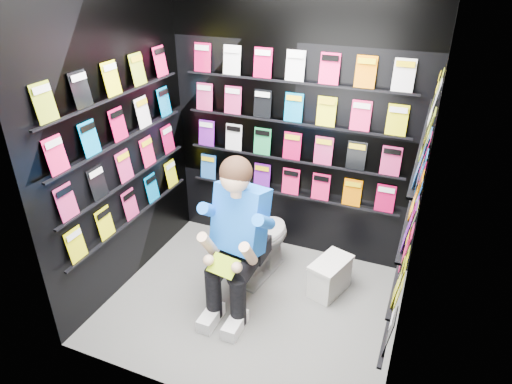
% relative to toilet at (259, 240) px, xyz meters
% --- Properties ---
extents(floor, '(2.40, 2.40, 0.00)m').
position_rel_toilet_xyz_m(floor, '(0.12, -0.44, -0.37)').
color(floor, slate).
rests_on(floor, ground).
extents(wall_back, '(2.40, 0.04, 2.60)m').
position_rel_toilet_xyz_m(wall_back, '(0.12, 0.56, 0.93)').
color(wall_back, black).
rests_on(wall_back, floor).
extents(wall_front, '(2.40, 0.04, 2.60)m').
position_rel_toilet_xyz_m(wall_front, '(0.12, -1.44, 0.93)').
color(wall_front, black).
rests_on(wall_front, floor).
extents(wall_left, '(0.04, 2.00, 2.60)m').
position_rel_toilet_xyz_m(wall_left, '(-1.08, -0.44, 0.93)').
color(wall_left, black).
rests_on(wall_left, floor).
extents(wall_right, '(0.04, 2.00, 2.60)m').
position_rel_toilet_xyz_m(wall_right, '(1.32, -0.44, 0.93)').
color(wall_right, black).
rests_on(wall_right, floor).
extents(comics_back, '(2.10, 0.06, 1.37)m').
position_rel_toilet_xyz_m(comics_back, '(0.12, 0.53, 0.94)').
color(comics_back, '#F71D61').
rests_on(comics_back, wall_back).
extents(comics_left, '(0.06, 1.70, 1.37)m').
position_rel_toilet_xyz_m(comics_left, '(-1.05, -0.44, 0.94)').
color(comics_left, '#F71D61').
rests_on(comics_left, wall_left).
extents(comics_right, '(0.06, 1.70, 1.37)m').
position_rel_toilet_xyz_m(comics_right, '(1.29, -0.44, 0.94)').
color(comics_right, '#F71D61').
rests_on(comics_right, wall_right).
extents(toilet, '(0.54, 0.81, 0.73)m').
position_rel_toilet_xyz_m(toilet, '(0.00, 0.00, 0.00)').
color(toilet, white).
rests_on(toilet, floor).
extents(longbox, '(0.33, 0.45, 0.30)m').
position_rel_toilet_xyz_m(longbox, '(0.69, -0.01, -0.22)').
color(longbox, silver).
rests_on(longbox, floor).
extents(longbox_lid, '(0.35, 0.47, 0.03)m').
position_rel_toilet_xyz_m(longbox_lid, '(0.69, -0.01, -0.05)').
color(longbox_lid, silver).
rests_on(longbox_lid, longbox).
extents(reader, '(0.70, 0.92, 1.54)m').
position_rel_toilet_xyz_m(reader, '(0.00, -0.38, 0.44)').
color(reader, blue).
rests_on(reader, toilet).
extents(held_comic, '(0.26, 0.18, 0.10)m').
position_rel_toilet_xyz_m(held_comic, '(0.00, -0.73, 0.21)').
color(held_comic, green).
rests_on(held_comic, reader).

